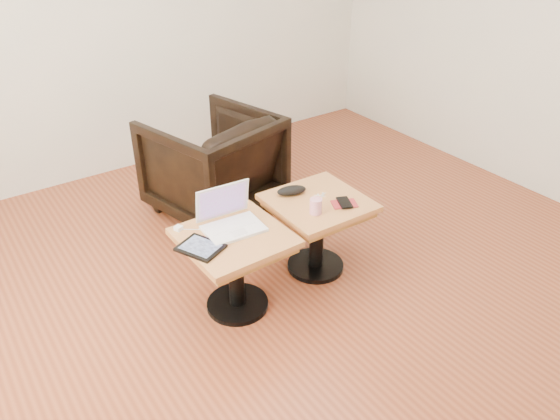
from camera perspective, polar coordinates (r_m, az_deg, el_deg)
room_shell at (r=2.48m, az=3.33°, el=14.68°), size 4.52×4.52×2.71m
side_table_left at (r=2.90m, az=-4.73°, el=-4.57°), size 0.54×0.54×0.48m
side_table_right at (r=3.20m, az=3.93°, el=-0.82°), size 0.54×0.54×0.48m
laptop at (r=2.88m, az=-5.25°, el=-0.98°), size 0.32×0.27×0.22m
tablet at (r=2.75m, az=-8.31°, el=-3.90°), size 0.24×0.26×0.02m
charging_adapter at (r=2.91m, az=-10.57°, el=-1.87°), size 0.05×0.05×0.02m
glasses_case at (r=3.18m, az=1.21°, el=2.06°), size 0.19×0.13×0.05m
striped_cup at (r=2.99m, az=3.76°, el=0.41°), size 0.09×0.09×0.09m
earbuds_tangle at (r=3.18m, az=4.32°, el=1.60°), size 0.07×0.05×0.01m
phone_on_sleeve at (r=3.11m, az=6.74°, el=0.71°), size 0.17×0.15×0.02m
armchair at (r=3.85m, az=-7.01°, el=4.76°), size 0.94×0.95×0.72m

